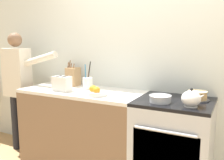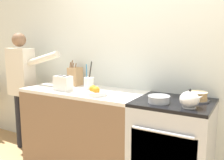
{
  "view_description": "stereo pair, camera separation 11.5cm",
  "coord_description": "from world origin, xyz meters",
  "px_view_note": "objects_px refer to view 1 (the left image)",
  "views": [
    {
      "loc": [
        0.86,
        -1.99,
        1.5
      ],
      "look_at": [
        -0.3,
        0.28,
        1.08
      ],
      "focal_mm": 40.0,
      "sensor_mm": 36.0,
      "label": 1
    },
    {
      "loc": [
        0.96,
        -1.93,
        1.5
      ],
      "look_at": [
        -0.3,
        0.28,
        1.08
      ],
      "focal_mm": 40.0,
      "sensor_mm": 36.0,
      "label": 2
    }
  ],
  "objects_px": {
    "tea_kettle": "(191,99)",
    "mixing_bowl": "(160,99)",
    "toaster": "(62,84)",
    "knife_block": "(73,77)",
    "layer_cake": "(198,96)",
    "fruit_bowl": "(96,92)",
    "stove_range": "(173,147)",
    "utensil_crock": "(88,83)",
    "person_baker": "(18,82)"
  },
  "relations": [
    {
      "from": "mixing_bowl",
      "to": "toaster",
      "type": "xyz_separation_m",
      "value": [
        -1.11,
        -0.01,
        0.05
      ]
    },
    {
      "from": "mixing_bowl",
      "to": "toaster",
      "type": "relative_size",
      "value": 0.97
    },
    {
      "from": "layer_cake",
      "to": "mixing_bowl",
      "type": "xyz_separation_m",
      "value": [
        -0.29,
        -0.23,
        -0.01
      ]
    },
    {
      "from": "layer_cake",
      "to": "toaster",
      "type": "distance_m",
      "value": 1.42
    },
    {
      "from": "knife_block",
      "to": "toaster",
      "type": "distance_m",
      "value": 0.33
    },
    {
      "from": "stove_range",
      "to": "mixing_bowl",
      "type": "relative_size",
      "value": 4.58
    },
    {
      "from": "layer_cake",
      "to": "utensil_crock",
      "type": "xyz_separation_m",
      "value": [
        -1.2,
        -0.04,
        0.03
      ]
    },
    {
      "from": "fruit_bowl",
      "to": "mixing_bowl",
      "type": "bearing_deg",
      "value": 2.85
    },
    {
      "from": "tea_kettle",
      "to": "mixing_bowl",
      "type": "xyz_separation_m",
      "value": [
        -0.28,
        0.03,
        -0.03
      ]
    },
    {
      "from": "stove_range",
      "to": "toaster",
      "type": "height_order",
      "value": "toaster"
    },
    {
      "from": "fruit_bowl",
      "to": "person_baker",
      "type": "xyz_separation_m",
      "value": [
        -1.29,
        0.17,
        -0.02
      ]
    },
    {
      "from": "utensil_crock",
      "to": "person_baker",
      "type": "xyz_separation_m",
      "value": [
        -1.04,
        -0.06,
        -0.06
      ]
    },
    {
      "from": "stove_range",
      "to": "utensil_crock",
      "type": "xyz_separation_m",
      "value": [
        -1.01,
        0.07,
        0.54
      ]
    },
    {
      "from": "layer_cake",
      "to": "utensil_crock",
      "type": "bearing_deg",
      "value": -178.22
    },
    {
      "from": "layer_cake",
      "to": "fruit_bowl",
      "type": "distance_m",
      "value": 0.99
    },
    {
      "from": "toaster",
      "to": "person_baker",
      "type": "distance_m",
      "value": 0.85
    },
    {
      "from": "knife_block",
      "to": "utensil_crock",
      "type": "xyz_separation_m",
      "value": [
        0.29,
        -0.11,
        -0.04
      ]
    },
    {
      "from": "knife_block",
      "to": "tea_kettle",
      "type": "bearing_deg",
      "value": -12.98
    },
    {
      "from": "tea_kettle",
      "to": "person_baker",
      "type": "distance_m",
      "value": 2.23
    },
    {
      "from": "stove_range",
      "to": "mixing_bowl",
      "type": "distance_m",
      "value": 0.52
    },
    {
      "from": "tea_kettle",
      "to": "utensil_crock",
      "type": "height_order",
      "value": "utensil_crock"
    },
    {
      "from": "tea_kettle",
      "to": "mixing_bowl",
      "type": "distance_m",
      "value": 0.28
    },
    {
      "from": "mixing_bowl",
      "to": "person_baker",
      "type": "xyz_separation_m",
      "value": [
        -1.95,
        0.14,
        -0.02
      ]
    },
    {
      "from": "toaster",
      "to": "knife_block",
      "type": "bearing_deg",
      "value": 104.11
    },
    {
      "from": "stove_range",
      "to": "utensil_crock",
      "type": "bearing_deg",
      "value": 176.06
    },
    {
      "from": "fruit_bowl",
      "to": "stove_range",
      "type": "bearing_deg",
      "value": 11.93
    },
    {
      "from": "fruit_bowl",
      "to": "person_baker",
      "type": "height_order",
      "value": "person_baker"
    },
    {
      "from": "layer_cake",
      "to": "knife_block",
      "type": "height_order",
      "value": "knife_block"
    },
    {
      "from": "toaster",
      "to": "mixing_bowl",
      "type": "bearing_deg",
      "value": 0.41
    },
    {
      "from": "fruit_bowl",
      "to": "person_baker",
      "type": "distance_m",
      "value": 1.3
    },
    {
      "from": "mixing_bowl",
      "to": "utensil_crock",
      "type": "bearing_deg",
      "value": 167.7
    },
    {
      "from": "tea_kettle",
      "to": "toaster",
      "type": "bearing_deg",
      "value": 179.23
    },
    {
      "from": "mixing_bowl",
      "to": "fruit_bowl",
      "type": "relative_size",
      "value": 0.98
    },
    {
      "from": "layer_cake",
      "to": "fruit_bowl",
      "type": "xyz_separation_m",
      "value": [
        -0.95,
        -0.27,
        -0.01
      ]
    },
    {
      "from": "knife_block",
      "to": "fruit_bowl",
      "type": "bearing_deg",
      "value": -32.9
    },
    {
      "from": "stove_range",
      "to": "layer_cake",
      "type": "relative_size",
      "value": 4.3
    },
    {
      "from": "utensil_crock",
      "to": "person_baker",
      "type": "height_order",
      "value": "person_baker"
    },
    {
      "from": "layer_cake",
      "to": "mixing_bowl",
      "type": "relative_size",
      "value": 1.07
    },
    {
      "from": "stove_range",
      "to": "tea_kettle",
      "type": "xyz_separation_m",
      "value": [
        0.17,
        -0.15,
        0.53
      ]
    },
    {
      "from": "knife_block",
      "to": "toaster",
      "type": "relative_size",
      "value": 1.5
    },
    {
      "from": "toaster",
      "to": "fruit_bowl",
      "type": "bearing_deg",
      "value": -3.14
    },
    {
      "from": "layer_cake",
      "to": "utensil_crock",
      "type": "height_order",
      "value": "utensil_crock"
    },
    {
      "from": "layer_cake",
      "to": "person_baker",
      "type": "xyz_separation_m",
      "value": [
        -2.24,
        -0.1,
        -0.03
      ]
    },
    {
      "from": "layer_cake",
      "to": "tea_kettle",
      "type": "bearing_deg",
      "value": -93.05
    },
    {
      "from": "utensil_crock",
      "to": "layer_cake",
      "type": "bearing_deg",
      "value": 1.78
    },
    {
      "from": "fruit_bowl",
      "to": "toaster",
      "type": "bearing_deg",
      "value": 176.86
    },
    {
      "from": "tea_kettle",
      "to": "toaster",
      "type": "height_order",
      "value": "toaster"
    },
    {
      "from": "fruit_bowl",
      "to": "toaster",
      "type": "height_order",
      "value": "toaster"
    },
    {
      "from": "mixing_bowl",
      "to": "utensil_crock",
      "type": "height_order",
      "value": "utensil_crock"
    },
    {
      "from": "stove_range",
      "to": "layer_cake",
      "type": "bearing_deg",
      "value": 29.6
    }
  ]
}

